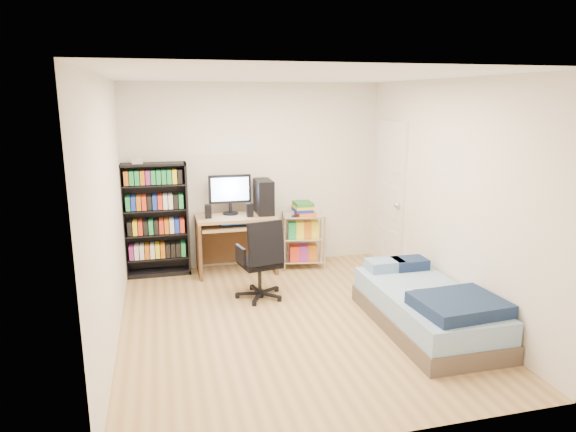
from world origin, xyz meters
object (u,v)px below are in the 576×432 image
object	(u,v)px
computer_desk	(243,220)
bed	(427,308)
office_chair	(261,274)
media_shelf	(156,218)

from	to	relation	value
computer_desk	bed	xyz separation A→B (m)	(1.51, -2.27, -0.48)
computer_desk	office_chair	distance (m)	1.14
computer_desk	bed	distance (m)	2.77
media_shelf	bed	bearing A→B (deg)	-41.98
bed	computer_desk	bearing A→B (deg)	123.55
media_shelf	computer_desk	size ratio (longest dim) A/B	1.19
computer_desk	bed	world-z (taller)	computer_desk
media_shelf	office_chair	world-z (taller)	media_shelf
media_shelf	bed	xyz separation A→B (m)	(2.63, -2.37, -0.54)
computer_desk	office_chair	world-z (taller)	computer_desk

